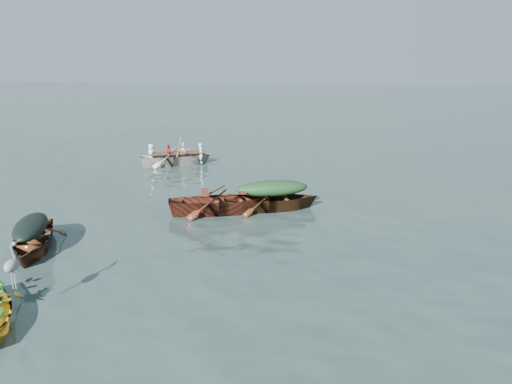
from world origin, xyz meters
The scene contains 11 objects.
ground centered at (0.00, 0.00, 0.00)m, with size 140.00×140.00×0.00m, color #2E403D.
dark_covered_boat centered at (-4.53, -0.78, 0.00)m, with size 1.40×3.78×0.95m, color #522D13.
green_tarp_boat centered at (1.28, 3.38, 0.00)m, with size 1.33×4.28×0.99m, color #472B10.
open_wooden_boat centered at (-0.20, 2.89, 0.00)m, with size 1.50×4.82×1.15m, color maroon.
rowed_boat centered at (-3.63, 9.51, 0.00)m, with size 1.34×4.45×1.07m, color beige.
dark_tarp_cover centered at (-4.53, -0.78, 0.67)m, with size 0.77×2.08×0.40m, color black.
green_tarp_cover centered at (1.28, 3.38, 0.76)m, with size 0.73×2.35×0.52m, color #193E1B.
thwart_benches centered at (-0.20, 2.89, 0.60)m, with size 0.90×2.41×0.04m, color #471910, non-canonical shape.
heron centered at (-2.98, -3.95, 0.90)m, with size 0.28×0.40×0.92m, color gray, non-canonical shape.
rowers centered at (-3.63, 9.51, 0.91)m, with size 1.20×3.12×0.76m, color white.
oars centered at (-3.63, 9.51, 0.56)m, with size 2.60×0.60×0.06m, color #A36A3E, non-canonical shape.
Camera 1 is at (2.68, -12.00, 4.94)m, focal length 35.00 mm.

